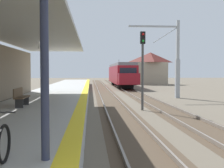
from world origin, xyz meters
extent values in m
cube|color=#A8A8A3|center=(-2.50, 16.00, 0.45)|extent=(5.00, 80.00, 0.90)
cube|color=yellow|center=(-0.25, 16.00, 0.90)|extent=(0.50, 80.00, 0.01)
cube|color=#B2B2AD|center=(-2.60, 9.93, 4.35)|extent=(4.40, 24.00, 0.16)
cylinder|color=#2D334C|center=(-0.65, 3.33, 2.14)|extent=(0.16, 0.16, 4.27)
cube|color=white|center=(-2.20, 11.93, 3.82)|extent=(0.08, 1.40, 0.36)
cylinder|color=#333333|center=(-2.20, 11.93, 4.14)|extent=(0.03, 0.03, 0.27)
cube|color=#4C3D2D|center=(1.90, 20.00, 0.00)|extent=(2.34, 120.00, 0.01)
cube|color=slate|center=(1.18, 20.00, 0.08)|extent=(0.08, 120.00, 0.15)
cube|color=slate|center=(2.62, 20.00, 0.08)|extent=(0.08, 120.00, 0.15)
cube|color=#4C3D2D|center=(5.30, 20.00, 0.00)|extent=(2.34, 120.00, 0.01)
cube|color=slate|center=(4.58, 20.00, 0.08)|extent=(0.08, 120.00, 0.15)
cube|color=slate|center=(6.02, 20.00, 0.08)|extent=(0.08, 120.00, 0.15)
cube|color=maroon|center=(5.30, 44.79, 2.07)|extent=(2.90, 18.00, 2.70)
cube|color=slate|center=(5.30, 44.79, 3.64)|extent=(2.67, 18.00, 0.44)
cube|color=black|center=(5.30, 35.77, 2.48)|extent=(2.32, 0.06, 1.21)
cube|color=maroon|center=(5.30, 34.99, 1.60)|extent=(2.78, 1.60, 1.49)
cube|color=black|center=(6.76, 44.79, 2.48)|extent=(0.04, 15.84, 0.86)
cylinder|color=#333333|center=(5.30, 48.39, 4.31)|extent=(0.06, 0.06, 0.90)
cube|color=black|center=(5.30, 38.94, 0.36)|extent=(2.17, 2.20, 0.72)
cube|color=black|center=(5.30, 50.64, 0.36)|extent=(2.17, 2.20, 0.72)
torus|color=black|center=(-1.37, 3.19, 1.26)|extent=(0.06, 0.72, 0.72)
cylinder|color=#262626|center=(-1.37, 3.09, 1.85)|extent=(0.48, 0.03, 0.03)
cylinder|color=#4C4C4C|center=(3.64, 16.32, 2.20)|extent=(0.16, 0.16, 4.40)
cube|color=black|center=(3.64, 16.32, 4.80)|extent=(0.32, 0.24, 0.80)
sphere|color=red|center=(3.64, 16.18, 5.02)|extent=(0.16, 0.16, 0.16)
sphere|color=green|center=(3.64, 16.18, 4.58)|extent=(0.16, 0.16, 0.16)
cube|color=#9EA3A8|center=(8.63, 24.63, 1.88)|extent=(0.40, 0.40, 3.75)
cube|color=#9EA3A8|center=(8.63, 24.63, 5.62)|extent=(0.28, 0.28, 3.75)
cube|color=#9EA3A8|center=(6.23, 24.63, 6.90)|extent=(4.80, 0.16, 0.16)
cylinder|color=#9EA3A8|center=(7.43, 24.63, 6.10)|extent=(2.47, 0.07, 1.60)
cube|color=brown|center=(-3.08, 11.74, 1.34)|extent=(0.44, 1.60, 0.06)
cube|color=brown|center=(-3.28, 11.74, 1.58)|extent=(0.06, 1.60, 0.40)
cube|color=#333333|center=(-3.08, 11.14, 1.12)|extent=(0.36, 0.08, 0.44)
cube|color=#333333|center=(-3.08, 12.34, 1.12)|extent=(0.36, 0.08, 0.44)
cube|color=tan|center=(12.20, 53.66, 2.20)|extent=(6.00, 4.80, 4.40)
pyramid|color=maroon|center=(12.20, 53.66, 5.40)|extent=(6.60, 5.28, 2.00)
camera|label=1|loc=(0.21, -2.02, 2.58)|focal=44.94mm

